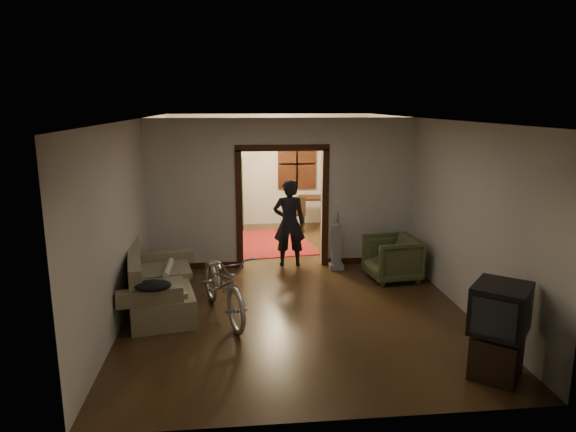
{
  "coord_description": "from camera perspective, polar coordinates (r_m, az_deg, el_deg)",
  "views": [
    {
      "loc": [
        -0.88,
        -8.68,
        3.06
      ],
      "look_at": [
        0.0,
        -0.3,
        1.2
      ],
      "focal_mm": 32.0,
      "sensor_mm": 36.0,
      "label": 1
    }
  ],
  "objects": [
    {
      "name": "person",
      "position": [
        9.72,
        0.13,
        -0.79
      ],
      "size": [
        0.63,
        0.43,
        1.67
      ],
      "primitive_type": "imported",
      "rotation": [
        0.0,
        0.0,
        3.09
      ],
      "color": "black",
      "rests_on": "floor"
    },
    {
      "name": "jacket",
      "position": [
        7.12,
        -14.8,
        -7.49
      ],
      "size": [
        0.49,
        0.37,
        0.14
      ],
      "primitive_type": "ellipsoid",
      "color": "black",
      "rests_on": "sofa"
    },
    {
      "name": "globe",
      "position": [
        12.52,
        -7.35,
        7.21
      ],
      "size": [
        0.26,
        0.26,
        0.26
      ],
      "primitive_type": "sphere",
      "color": "#1E5972",
      "rests_on": "locker"
    },
    {
      "name": "partition_wall",
      "position": [
        9.61,
        -0.65,
        2.51
      ],
      "size": [
        5.0,
        0.14,
        2.8
      ],
      "primitive_type": "cube",
      "color": "beige",
      "rests_on": "floor"
    },
    {
      "name": "wall_back",
      "position": [
        13.06,
        -2.08,
        5.14
      ],
      "size": [
        5.0,
        0.02,
        2.8
      ],
      "primitive_type": "cube",
      "color": "beige",
      "rests_on": "floor"
    },
    {
      "name": "desk",
      "position": [
        12.71,
        3.71,
        0.34
      ],
      "size": [
        1.19,
        0.84,
        0.8
      ],
      "primitive_type": "cube",
      "rotation": [
        0.0,
        0.0,
        -0.24
      ],
      "color": "black",
      "rests_on": "floor"
    },
    {
      "name": "ceiling",
      "position": [
        8.72,
        -0.21,
        10.75
      ],
      "size": [
        5.0,
        8.5,
        0.01
      ],
      "primitive_type": "cube",
      "color": "white",
      "rests_on": "floor"
    },
    {
      "name": "chandelier",
      "position": [
        11.23,
        -1.5,
        8.82
      ],
      "size": [
        0.24,
        0.24,
        0.24
      ],
      "primitive_type": "sphere",
      "color": "#FFE0A5",
      "rests_on": "ceiling"
    },
    {
      "name": "far_window",
      "position": [
        13.07,
        1.0,
        5.81
      ],
      "size": [
        0.98,
        0.06,
        1.28
      ],
      "primitive_type": "cube",
      "color": "black",
      "rests_on": "wall_back"
    },
    {
      "name": "desk_chair",
      "position": [
        12.36,
        0.92,
        0.26
      ],
      "size": [
        0.48,
        0.48,
        0.9
      ],
      "primitive_type": "cube",
      "rotation": [
        0.0,
        0.0,
        0.24
      ],
      "color": "black",
      "rests_on": "floor"
    },
    {
      "name": "bicycle",
      "position": [
        7.55,
        -7.21,
        -7.43
      ],
      "size": [
        1.23,
        2.03,
        1.01
      ],
      "primitive_type": "imported",
      "rotation": [
        0.0,
        0.0,
        0.31
      ],
      "color": "silver",
      "rests_on": "floor"
    },
    {
      "name": "sofa",
      "position": [
        8.06,
        -14.1,
        -6.84
      ],
      "size": [
        1.24,
        2.09,
        0.9
      ],
      "primitive_type": "cube",
      "rotation": [
        0.0,
        0.0,
        0.2
      ],
      "color": "#696746",
      "rests_on": "floor"
    },
    {
      "name": "tv_stand",
      "position": [
        6.49,
        22.13,
        -14.18
      ],
      "size": [
        0.73,
        0.74,
        0.5
      ],
      "primitive_type": "cube",
      "rotation": [
        0.0,
        0.0,
        0.87
      ],
      "color": "black",
      "rests_on": "floor"
    },
    {
      "name": "locker",
      "position": [
        12.66,
        -7.22,
        2.46
      ],
      "size": [
        0.97,
        0.67,
        1.77
      ],
      "primitive_type": "cube",
      "rotation": [
        0.0,
        0.0,
        0.21
      ],
      "color": "#263821",
      "rests_on": "floor"
    },
    {
      "name": "door_casing",
      "position": [
        9.67,
        -0.65,
        0.75
      ],
      "size": [
        1.74,
        0.2,
        2.32
      ],
      "primitive_type": "cube",
      "color": "black",
      "rests_on": "floor"
    },
    {
      "name": "armchair",
      "position": [
        9.23,
        11.49,
        -4.61
      ],
      "size": [
        0.95,
        0.93,
        0.78
      ],
      "primitive_type": "imported",
      "rotation": [
        0.0,
        0.0,
        -1.45
      ],
      "color": "#48502D",
      "rests_on": "floor"
    },
    {
      "name": "wall_left",
      "position": [
        8.98,
        -16.28,
        1.3
      ],
      "size": [
        0.02,
        8.5,
        2.8
      ],
      "primitive_type": "cube",
      "color": "beige",
      "rests_on": "floor"
    },
    {
      "name": "light_switch",
      "position": [
        9.72,
        5.57,
        1.66
      ],
      "size": [
        0.08,
        0.01,
        0.12
      ],
      "primitive_type": "cube",
      "color": "silver",
      "rests_on": "partition_wall"
    },
    {
      "name": "rolled_paper",
      "position": [
        8.3,
        -13.16,
        -5.64
      ],
      "size": [
        0.1,
        0.77,
        0.1
      ],
      "primitive_type": "cylinder",
      "rotation": [
        1.57,
        0.0,
        0.0
      ],
      "color": "beige",
      "rests_on": "sofa"
    },
    {
      "name": "floor",
      "position": [
        9.24,
        -0.19,
        -6.88
      ],
      "size": [
        5.0,
        8.5,
        0.01
      ],
      "primitive_type": "cube",
      "color": "#301E0F",
      "rests_on": "ground"
    },
    {
      "name": "wall_right",
      "position": [
        9.46,
        15.06,
        1.91
      ],
      "size": [
        0.02,
        8.5,
        2.8
      ],
      "primitive_type": "cube",
      "color": "beige",
      "rests_on": "floor"
    },
    {
      "name": "crt_tv",
      "position": [
        6.26,
        22.56,
        -9.47
      ],
      "size": [
        0.85,
        0.85,
        0.55
      ],
      "primitive_type": "cube",
      "rotation": [
        0.0,
        0.0,
        0.87
      ],
      "color": "black",
      "rests_on": "tv_stand"
    },
    {
      "name": "vacuum",
      "position": [
        9.63,
        5.4,
        -3.44
      ],
      "size": [
        0.27,
        0.21,
        0.86
      ],
      "primitive_type": "cube",
      "rotation": [
        0.0,
        0.0,
        0.01
      ],
      "color": "gray",
      "rests_on": "floor"
    },
    {
      "name": "oriental_rug",
      "position": [
        11.48,
        -2.12,
        -2.97
      ],
      "size": [
        2.08,
        2.55,
        0.02
      ],
      "primitive_type": "cube",
      "rotation": [
        0.0,
        0.0,
        0.14
      ],
      "color": "maroon",
      "rests_on": "floor"
    }
  ]
}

